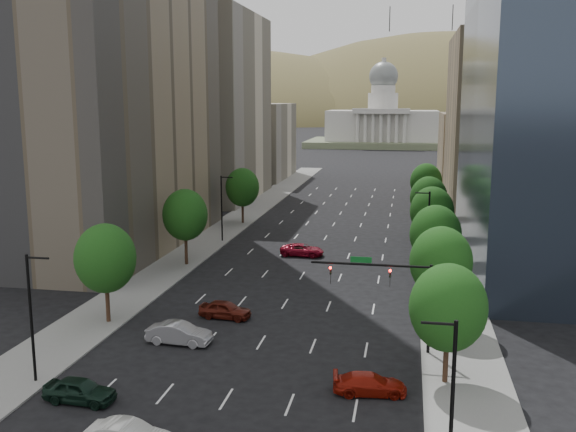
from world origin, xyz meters
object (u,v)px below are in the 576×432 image
Objects in this scene: traffic_signal at (397,287)px; car_red_far at (302,250)px; capitol at (382,125)px; car_silver at (179,333)px; car_dkgrn at (80,390)px; car_maroon at (225,310)px; car_red_near at (370,384)px.

car_red_far is (-12.03, 29.03, -4.43)m from traffic_signal.
traffic_signal reaches higher than car_red_far.
car_silver is (-6.31, -221.13, -7.73)m from capitol.
car_dkgrn is at bearing -92.24° from capitol.
car_maroon is at bearing 161.32° from traffic_signal.
traffic_signal is 17.44m from car_silver.
capitol reaches higher than traffic_signal.
car_dkgrn is 11.03m from car_silver.
car_red_far is at bearing 112.51° from traffic_signal.
traffic_signal reaches higher than car_silver.
traffic_signal is 0.15× the size of capitol.
capitol is at bearing 92.74° from traffic_signal.
car_red_near is (9.07, -227.24, -7.88)m from capitol.
car_red_far is (4.81, 30.45, -0.10)m from car_silver.
car_red_near is at bearing -87.72° from capitol.
traffic_signal is 8.88m from car_red_near.
car_red_near is 16.54m from car_silver.
car_dkgrn is (-9.06, -231.81, -7.78)m from capitol.
traffic_signal is 1.70× the size of car_red_far.
car_red_near is at bearing -72.79° from car_dkgrn.
car_silver is at bearing 169.53° from car_maroon.
car_dkgrn reaches higher than car_maroon.
capitol reaches higher than car_maroon.
car_red_near is at bearing -100.99° from traffic_signal.
car_red_near is 0.90× the size of car_red_far.
car_maroon is (-14.94, 5.05, -4.38)m from traffic_signal.
car_dkgrn is 0.87× the size of car_red_far.
car_red_far is at bearing -5.73° from car_silver.
car_dkgrn is at bearing 171.27° from car_red_far.
traffic_signal is at bearing -55.25° from car_dkgrn.
capitol reaches higher than car_dkgrn.
car_maroon is 24.15m from car_red_far.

